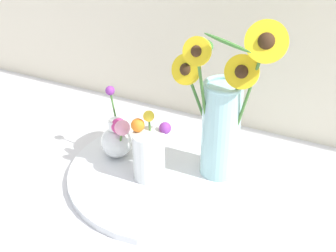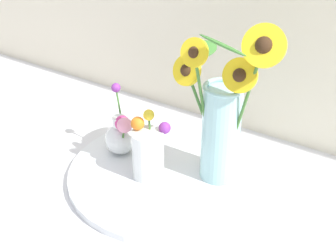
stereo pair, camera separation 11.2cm
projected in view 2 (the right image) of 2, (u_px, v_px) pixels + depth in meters
ground_plane at (156, 204)px, 1.10m from camera, size 6.00×6.00×0.00m
serving_tray at (168, 173)px, 1.19m from camera, size 0.51×0.51×0.02m
mason_jar_sunflowers at (222, 120)px, 1.08m from camera, size 0.27×0.18×0.42m
vase_small_center at (148, 151)px, 1.14m from camera, size 0.09×0.09×0.17m
vase_bulb_right at (121, 135)px, 1.23m from camera, size 0.10×0.08×0.18m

